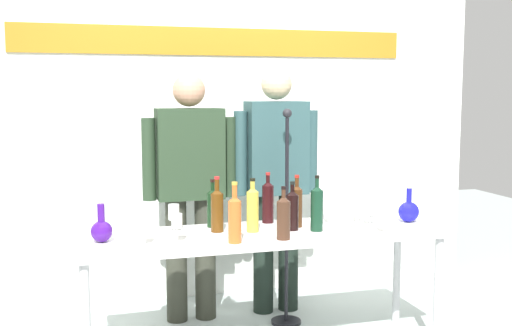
{
  "coord_description": "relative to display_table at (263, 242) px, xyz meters",
  "views": [
    {
      "loc": [
        -1.04,
        -3.41,
        1.55
      ],
      "look_at": [
        0.0,
        0.15,
        1.12
      ],
      "focal_mm": 44.16,
      "sensor_mm": 36.0,
      "label": 1
    }
  ],
  "objects": [
    {
      "name": "presenter_right",
      "position": [
        0.3,
        0.68,
        0.3
      ],
      "size": [
        0.6,
        0.22,
        1.69
      ],
      "color": "black",
      "rests_on": "ground"
    },
    {
      "name": "wine_glass_right_1",
      "position": [
        0.79,
        0.14,
        0.18
      ],
      "size": [
        0.07,
        0.07,
        0.16
      ],
      "color": "white",
      "rests_on": "display_table"
    },
    {
      "name": "wine_bottle_5",
      "position": [
        -0.26,
        0.07,
        0.2
      ],
      "size": [
        0.07,
        0.07,
        0.32
      ],
      "color": "#522F0C",
      "rests_on": "display_table"
    },
    {
      "name": "decanter_blue_left",
      "position": [
        -0.91,
        0.0,
        0.13
      ],
      "size": [
        0.12,
        0.12,
        0.21
      ],
      "color": "#44158D",
      "rests_on": "display_table"
    },
    {
      "name": "back_wall",
      "position": [
        0.0,
        1.2,
        0.83
      ],
      "size": [
        4.15,
        0.11,
        3.0
      ],
      "color": "white",
      "rests_on": "ground"
    },
    {
      "name": "microphone_stand",
      "position": [
        0.29,
        0.43,
        -0.2
      ],
      "size": [
        0.2,
        0.2,
        1.43
      ],
      "color": "black",
      "rests_on": "ground"
    },
    {
      "name": "wine_bottle_8",
      "position": [
        0.3,
        -0.07,
        0.2
      ],
      "size": [
        0.07,
        0.07,
        0.32
      ],
      "color": "#133724",
      "rests_on": "display_table"
    },
    {
      "name": "wine_bottle_0",
      "position": [
        -0.06,
        0.01,
        0.2
      ],
      "size": [
        0.07,
        0.07,
        0.31
      ],
      "color": "gold",
      "rests_on": "display_table"
    },
    {
      "name": "wine_glass_right_5",
      "position": [
        0.63,
        0.07,
        0.17
      ],
      "size": [
        0.07,
        0.07,
        0.15
      ],
      "color": "white",
      "rests_on": "display_table"
    },
    {
      "name": "wine_bottle_3",
      "position": [
        0.1,
        0.23,
        0.2
      ],
      "size": [
        0.07,
        0.07,
        0.31
      ],
      "color": "black",
      "rests_on": "display_table"
    },
    {
      "name": "wine_bottle_6",
      "position": [
        0.23,
        0.06,
        0.2
      ],
      "size": [
        0.07,
        0.07,
        0.31
      ],
      "color": "#4C2B14",
      "rests_on": "display_table"
    },
    {
      "name": "wine_glass_right_2",
      "position": [
        0.41,
        0.09,
        0.18
      ],
      "size": [
        0.07,
        0.07,
        0.16
      ],
      "color": "white",
      "rests_on": "display_table"
    },
    {
      "name": "wine_bottle_2",
      "position": [
        0.17,
        -0.01,
        0.19
      ],
      "size": [
        0.07,
        0.07,
        0.29
      ],
      "color": "black",
      "rests_on": "display_table"
    },
    {
      "name": "presenter_left",
      "position": [
        -0.3,
        0.68,
        0.28
      ],
      "size": [
        0.63,
        0.22,
        1.65
      ],
      "color": "#313329",
      "rests_on": "ground"
    },
    {
      "name": "wine_glass_left_3",
      "position": [
        -0.52,
        -0.12,
        0.18
      ],
      "size": [
        0.06,
        0.06,
        0.16
      ],
      "color": "white",
      "rests_on": "display_table"
    },
    {
      "name": "wine_bottle_4",
      "position": [
        0.05,
        -0.21,
        0.19
      ],
      "size": [
        0.07,
        0.07,
        0.29
      ],
      "color": "#442A1C",
      "rests_on": "display_table"
    },
    {
      "name": "wine_glass_left_1",
      "position": [
        -0.69,
        -0.13,
        0.17
      ],
      "size": [
        0.06,
        0.06,
        0.14
      ],
      "color": "white",
      "rests_on": "display_table"
    },
    {
      "name": "decanter_blue_right",
      "position": [
        0.94,
        0.0,
        0.13
      ],
      "size": [
        0.13,
        0.13,
        0.21
      ],
      "color": "#1A1ABA",
      "rests_on": "display_table"
    },
    {
      "name": "wine_bottle_7",
      "position": [
        -0.25,
        0.2,
        0.19
      ],
      "size": [
        0.07,
        0.07,
        0.29
      ],
      "color": "black",
      "rests_on": "display_table"
    },
    {
      "name": "wine_glass_right_4",
      "position": [
        0.65,
        -0.23,
        0.16
      ],
      "size": [
        0.06,
        0.06,
        0.14
      ],
      "color": "white",
      "rests_on": "display_table"
    },
    {
      "name": "wine_bottle_1",
      "position": [
        -0.22,
        -0.22,
        0.2
      ],
      "size": [
        0.07,
        0.07,
        0.33
      ],
      "color": "#CB6126",
      "rests_on": "display_table"
    },
    {
      "name": "wine_glass_left_0",
      "position": [
        -0.5,
        0.13,
        0.18
      ],
      "size": [
        0.06,
        0.06,
        0.16
      ],
      "color": "white",
      "rests_on": "display_table"
    },
    {
      "name": "wine_glass_right_0",
      "position": [
        0.67,
        -0.02,
        0.17
      ],
      "size": [
        0.06,
        0.06,
        0.15
      ],
      "color": "white",
      "rests_on": "display_table"
    },
    {
      "name": "wine_glass_left_2",
      "position": [
        -0.69,
        0.24,
        0.16
      ],
      "size": [
        0.06,
        0.06,
        0.13
      ],
      "color": "white",
      "rests_on": "display_table"
    },
    {
      "name": "wine_glass_right_3",
      "position": [
        0.52,
        -0.09,
        0.18
      ],
      "size": [
        0.06,
        0.06,
        0.16
      ],
      "color": "white",
      "rests_on": "display_table"
    },
    {
      "name": "display_table",
      "position": [
        0.0,
        0.0,
        0.0
      ],
      "size": [
        2.13,
        0.59,
        0.74
      ],
      "color": "silver",
      "rests_on": "ground"
    }
  ]
}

